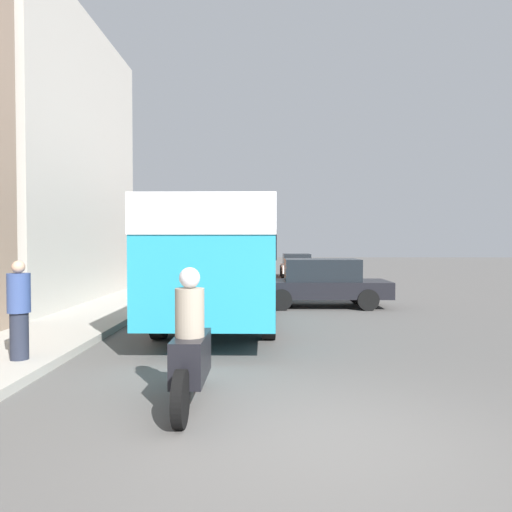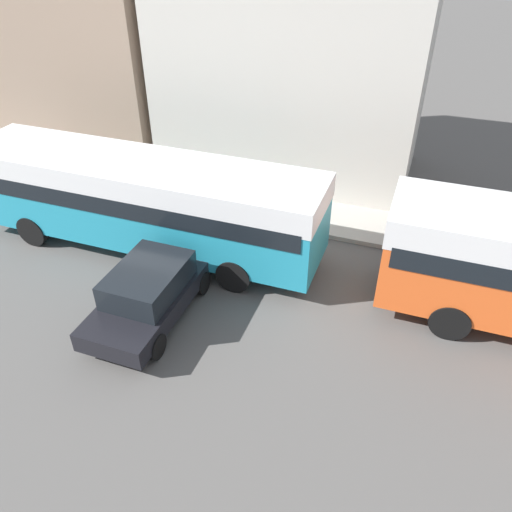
{
  "view_description": "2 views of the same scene",
  "coord_description": "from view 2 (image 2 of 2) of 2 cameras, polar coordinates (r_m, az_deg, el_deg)",
  "views": [
    {
      "loc": [
        -0.63,
        -4.98,
        2.04
      ],
      "look_at": [
        -1.02,
        17.79,
        1.39
      ],
      "focal_mm": 35.0,
      "sensor_mm": 36.0,
      "label": 1
    },
    {
      "loc": [
        9.53,
        16.51,
        8.84
      ],
      "look_at": [
        -0.8,
        12.77,
        1.12
      ],
      "focal_mm": 35.0,
      "sensor_mm": 36.0,
      "label": 2
    }
  ],
  "objects": [
    {
      "name": "building_midblock",
      "position": [
        19.61,
        4.43,
        22.58
      ],
      "size": [
        5.41,
        9.47,
        9.23
      ],
      "color": "beige",
      "rests_on": "ground_plane"
    },
    {
      "name": "pedestrian_near_curb",
      "position": [
        21.12,
        -22.63,
        10.49
      ],
      "size": [
        0.36,
        0.36,
        1.59
      ],
      "color": "#232838",
      "rests_on": "sidewalk"
    },
    {
      "name": "bus_lead",
      "position": [
        15.29,
        -13.03,
        7.08
      ],
      "size": [
        2.57,
        11.04,
        2.88
      ],
      "color": "teal",
      "rests_on": "ground_plane"
    },
    {
      "name": "car_far_curb",
      "position": [
        13.04,
        -12.01,
        -3.98
      ],
      "size": [
        4.14,
        1.88,
        1.5
      ],
      "rotation": [
        0.0,
        0.0,
        1.57
      ],
      "color": "black",
      "rests_on": "ground_plane"
    },
    {
      "name": "sidewalk",
      "position": [
        23.74,
        -26.78,
        9.64
      ],
      "size": [
        2.2,
        120.0,
        0.15
      ],
      "color": "#B2ADA3",
      "rests_on": "ground_plane"
    },
    {
      "name": "building_corner",
      "position": [
        23.65,
        -18.93,
        21.98
      ],
      "size": [
        5.19,
        7.68,
        8.3
      ],
      "color": "gray",
      "rests_on": "ground_plane"
    }
  ]
}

